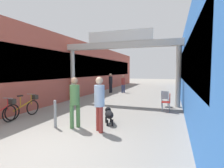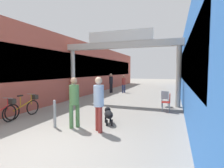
{
  "view_description": "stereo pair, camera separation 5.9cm",
  "coord_description": "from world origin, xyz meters",
  "px_view_note": "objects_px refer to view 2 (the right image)",
  "views": [
    {
      "loc": [
        3.11,
        -3.46,
        2.02
      ],
      "look_at": [
        0.0,
        5.33,
        1.3
      ],
      "focal_mm": 28.0,
      "sensor_mm": 36.0,
      "label": 1
    },
    {
      "loc": [
        3.17,
        -3.44,
        2.02
      ],
      "look_at": [
        0.0,
        5.33,
        1.3
      ],
      "focal_mm": 28.0,
      "sensor_mm": 36.0,
      "label": 2
    }
  ],
  "objects_px": {
    "bicycle_red_nearest": "(0,113)",
    "cafe_chair_aluminium_farther": "(165,97)",
    "pedestrian_carrying_crate": "(124,83)",
    "pedestrian_with_dog": "(99,100)",
    "dog_on_leash": "(108,114)",
    "bollard_post_metal": "(55,113)",
    "cafe_chair_red_nearer": "(168,101)",
    "pedestrian_companion": "(74,99)",
    "pedestrian_elderly_walking": "(111,82)",
    "bicycle_orange_second": "(25,107)"
  },
  "relations": [
    {
      "from": "pedestrian_elderly_walking",
      "to": "dog_on_leash",
      "type": "height_order",
      "value": "pedestrian_elderly_walking"
    },
    {
      "from": "pedestrian_elderly_walking",
      "to": "bicycle_orange_second",
      "type": "bearing_deg",
      "value": -94.11
    },
    {
      "from": "dog_on_leash",
      "to": "cafe_chair_red_nearer",
      "type": "bearing_deg",
      "value": 53.98
    },
    {
      "from": "pedestrian_companion",
      "to": "dog_on_leash",
      "type": "xyz_separation_m",
      "value": [
        0.96,
        0.84,
        -0.66
      ]
    },
    {
      "from": "pedestrian_companion",
      "to": "cafe_chair_red_nearer",
      "type": "xyz_separation_m",
      "value": [
        3.0,
        3.64,
        -0.49
      ]
    },
    {
      "from": "pedestrian_elderly_walking",
      "to": "cafe_chair_red_nearer",
      "type": "xyz_separation_m",
      "value": [
        5.17,
        -6.02,
        -0.46
      ]
    },
    {
      "from": "pedestrian_elderly_walking",
      "to": "pedestrian_with_dog",
      "type": "bearing_deg",
      "value": -72.09
    },
    {
      "from": "pedestrian_elderly_walking",
      "to": "bicycle_orange_second",
      "type": "height_order",
      "value": "pedestrian_elderly_walking"
    },
    {
      "from": "bicycle_orange_second",
      "to": "cafe_chair_aluminium_farther",
      "type": "relative_size",
      "value": 1.9
    },
    {
      "from": "bicycle_red_nearest",
      "to": "bollard_post_metal",
      "type": "distance_m",
      "value": 2.13
    },
    {
      "from": "dog_on_leash",
      "to": "bollard_post_metal",
      "type": "height_order",
      "value": "bollard_post_metal"
    },
    {
      "from": "dog_on_leash",
      "to": "bollard_post_metal",
      "type": "bearing_deg",
      "value": -146.76
    },
    {
      "from": "pedestrian_carrying_crate",
      "to": "bicycle_orange_second",
      "type": "relative_size",
      "value": 0.93
    },
    {
      "from": "pedestrian_carrying_crate",
      "to": "pedestrian_elderly_walking",
      "type": "relative_size",
      "value": 0.9
    },
    {
      "from": "pedestrian_elderly_walking",
      "to": "cafe_chair_aluminium_farther",
      "type": "xyz_separation_m",
      "value": [
        4.99,
        -4.87,
        -0.46
      ]
    },
    {
      "from": "pedestrian_elderly_walking",
      "to": "dog_on_leash",
      "type": "relative_size",
      "value": 2.1
    },
    {
      "from": "pedestrian_with_dog",
      "to": "pedestrian_companion",
      "type": "relative_size",
      "value": 1.02
    },
    {
      "from": "pedestrian_carrying_crate",
      "to": "cafe_chair_red_nearer",
      "type": "height_order",
      "value": "pedestrian_carrying_crate"
    },
    {
      "from": "pedestrian_carrying_crate",
      "to": "pedestrian_with_dog",
      "type": "bearing_deg",
      "value": -78.47
    },
    {
      "from": "pedestrian_with_dog",
      "to": "pedestrian_elderly_walking",
      "type": "relative_size",
      "value": 1.04
    },
    {
      "from": "dog_on_leash",
      "to": "bicycle_red_nearest",
      "type": "xyz_separation_m",
      "value": [
        -3.71,
        -1.52,
        0.07
      ]
    },
    {
      "from": "pedestrian_carrying_crate",
      "to": "cafe_chair_red_nearer",
      "type": "bearing_deg",
      "value": -57.5
    },
    {
      "from": "bicycle_red_nearest",
      "to": "cafe_chair_aluminium_farther",
      "type": "height_order",
      "value": "bicycle_red_nearest"
    },
    {
      "from": "dog_on_leash",
      "to": "cafe_chair_red_nearer",
      "type": "distance_m",
      "value": 3.47
    },
    {
      "from": "pedestrian_elderly_walking",
      "to": "pedestrian_carrying_crate",
      "type": "bearing_deg",
      "value": 20.72
    },
    {
      "from": "cafe_chair_red_nearer",
      "to": "bicycle_orange_second",
      "type": "bearing_deg",
      "value": -151.98
    },
    {
      "from": "pedestrian_with_dog",
      "to": "cafe_chair_red_nearer",
      "type": "xyz_separation_m",
      "value": [
        2.02,
        3.72,
        -0.51
      ]
    },
    {
      "from": "pedestrian_companion",
      "to": "pedestrian_carrying_crate",
      "type": "distance_m",
      "value": 10.13
    },
    {
      "from": "pedestrian_with_dog",
      "to": "pedestrian_carrying_crate",
      "type": "xyz_separation_m",
      "value": [
        -2.07,
        10.14,
        -0.16
      ]
    },
    {
      "from": "pedestrian_carrying_crate",
      "to": "bollard_post_metal",
      "type": "height_order",
      "value": "pedestrian_carrying_crate"
    },
    {
      "from": "pedestrian_with_dog",
      "to": "pedestrian_elderly_walking",
      "type": "distance_m",
      "value": 10.23
    },
    {
      "from": "pedestrian_companion",
      "to": "bicycle_red_nearest",
      "type": "xyz_separation_m",
      "value": [
        -2.75,
        -0.67,
        -0.59
      ]
    },
    {
      "from": "pedestrian_elderly_walking",
      "to": "cafe_chair_red_nearer",
      "type": "bearing_deg",
      "value": -49.33
    },
    {
      "from": "bicycle_red_nearest",
      "to": "bicycle_orange_second",
      "type": "height_order",
      "value": "same"
    },
    {
      "from": "pedestrian_carrying_crate",
      "to": "bicycle_red_nearest",
      "type": "bearing_deg",
      "value": -98.75
    },
    {
      "from": "pedestrian_with_dog",
      "to": "bollard_post_metal",
      "type": "height_order",
      "value": "pedestrian_with_dog"
    },
    {
      "from": "bollard_post_metal",
      "to": "pedestrian_with_dog",
      "type": "bearing_deg",
      "value": 5.23
    },
    {
      "from": "pedestrian_companion",
      "to": "bollard_post_metal",
      "type": "height_order",
      "value": "pedestrian_companion"
    },
    {
      "from": "bicycle_red_nearest",
      "to": "cafe_chair_aluminium_farther",
      "type": "relative_size",
      "value": 1.9
    },
    {
      "from": "dog_on_leash",
      "to": "bicycle_red_nearest",
      "type": "distance_m",
      "value": 4.01
    },
    {
      "from": "cafe_chair_aluminium_farther",
      "to": "pedestrian_elderly_walking",
      "type": "bearing_deg",
      "value": 135.72
    },
    {
      "from": "cafe_chair_red_nearer",
      "to": "bollard_post_metal",
      "type": "bearing_deg",
      "value": -133.45
    },
    {
      "from": "bollard_post_metal",
      "to": "cafe_chair_aluminium_farther",
      "type": "bearing_deg",
      "value": 55.18
    },
    {
      "from": "dog_on_leash",
      "to": "cafe_chair_red_nearer",
      "type": "relative_size",
      "value": 0.93
    },
    {
      "from": "pedestrian_elderly_walking",
      "to": "bicycle_red_nearest",
      "type": "distance_m",
      "value": 10.37
    },
    {
      "from": "pedestrian_carrying_crate",
      "to": "bicycle_red_nearest",
      "type": "xyz_separation_m",
      "value": [
        -1.65,
        -10.74,
        -0.46
      ]
    },
    {
      "from": "pedestrian_companion",
      "to": "pedestrian_carrying_crate",
      "type": "bearing_deg",
      "value": 96.21
    },
    {
      "from": "bicycle_red_nearest",
      "to": "pedestrian_with_dog",
      "type": "bearing_deg",
      "value": 9.14
    },
    {
      "from": "bicycle_red_nearest",
      "to": "bollard_post_metal",
      "type": "bearing_deg",
      "value": 12.16
    },
    {
      "from": "bicycle_orange_second",
      "to": "pedestrian_with_dog",
      "type": "bearing_deg",
      "value": -9.24
    }
  ]
}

